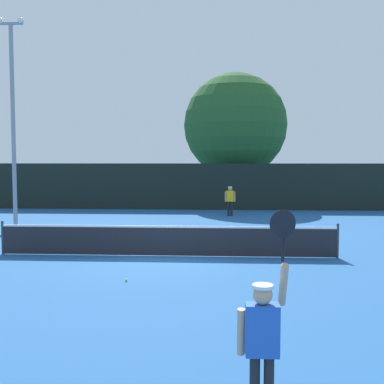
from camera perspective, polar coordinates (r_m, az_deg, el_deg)
name	(u,v)px	position (r m, az deg, el deg)	size (l,w,h in m)	color
ground_plane	(167,256)	(14.95, -3.08, -7.75)	(120.00, 120.00, 0.00)	#235693
tennis_net	(167,240)	(14.85, -3.09, -5.81)	(10.64, 0.08, 1.07)	#232328
perimeter_fence	(192,187)	(28.67, 0.04, 0.66)	(37.75, 0.12, 2.82)	black
player_serving	(263,332)	(5.62, 8.61, -16.36)	(0.68, 0.39, 2.45)	blue
player_receiving	(230,198)	(25.48, 4.63, -0.74)	(0.57, 0.23, 1.59)	yellow
tennis_ball	(126,280)	(11.99, -7.96, -10.53)	(0.07, 0.07, 0.07)	#CCE033
light_pole	(13,111)	(22.52, -20.87, 9.18)	(1.18, 0.28, 9.23)	gray
large_tree	(235,125)	(32.17, 5.27, 8.05)	(6.95, 6.95, 8.85)	brown
parked_car_near	(322,190)	(37.33, 15.49, 0.29)	(2.26, 4.35, 1.69)	red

